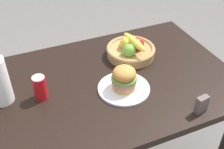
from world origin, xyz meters
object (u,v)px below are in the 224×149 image
soda_can (40,87)px  fruit_basket (131,50)px  napkin_holder (202,105)px  sandwich (124,78)px  plate (124,88)px

soda_can → fruit_basket: bearing=14.9°
soda_can → napkin_holder: 0.77m
sandwich → soda_can: sandwich is taller
napkin_holder → plate: bearing=124.0°
soda_can → napkin_holder: (0.67, -0.39, -0.02)m
sandwich → fruit_basket: size_ratio=0.45×
soda_can → sandwich: bearing=-15.0°
sandwich → plate: bearing=180.0°
fruit_basket → napkin_holder: size_ratio=3.22×
fruit_basket → plate: bearing=-122.7°
plate → fruit_basket: fruit_basket is taller
napkin_holder → fruit_basket: bearing=91.5°
sandwich → soda_can: (-0.40, 0.11, -0.01)m
fruit_basket → sandwich: bearing=-122.7°
soda_can → napkin_holder: bearing=-30.7°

